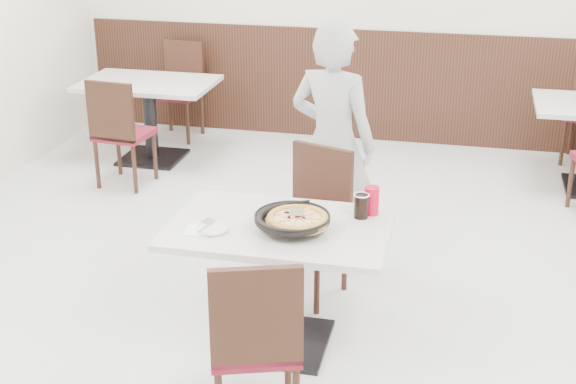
% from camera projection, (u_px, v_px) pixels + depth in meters
% --- Properties ---
extents(floor, '(7.00, 7.00, 0.00)m').
position_uv_depth(floor, '(299.00, 310.00, 4.99)').
color(floor, silver).
rests_on(floor, ground).
extents(wainscot_back, '(5.90, 0.03, 1.10)m').
position_uv_depth(wainscot_back, '(374.00, 86.00, 7.93)').
color(wainscot_back, black).
rests_on(wainscot_back, floor).
extents(main_table, '(1.23, 0.84, 0.75)m').
position_uv_depth(main_table, '(280.00, 286.00, 4.50)').
color(main_table, beige).
rests_on(main_table, floor).
extents(chair_near, '(0.53, 0.53, 0.95)m').
position_uv_depth(chair_near, '(254.00, 339.00, 3.81)').
color(chair_near, black).
rests_on(chair_near, floor).
extents(chair_far, '(0.53, 0.53, 0.95)m').
position_uv_depth(chair_far, '(307.00, 227.00, 5.00)').
color(chair_far, black).
rests_on(chair_far, floor).
extents(trivet, '(0.13, 0.13, 0.04)m').
position_uv_depth(trivet, '(285.00, 227.00, 4.29)').
color(trivet, black).
rests_on(trivet, main_table).
extents(pizza_pan, '(0.35, 0.35, 0.01)m').
position_uv_depth(pizza_pan, '(292.00, 223.00, 4.28)').
color(pizza_pan, black).
rests_on(pizza_pan, trivet).
extents(pizza, '(0.35, 0.35, 0.02)m').
position_uv_depth(pizza, '(297.00, 221.00, 4.26)').
color(pizza, '#B27E2E').
rests_on(pizza, pizza_pan).
extents(pizza_server, '(0.09, 0.10, 0.00)m').
position_uv_depth(pizza_server, '(296.00, 212.00, 4.29)').
color(pizza_server, silver).
rests_on(pizza_server, pizza).
extents(napkin, '(0.16, 0.16, 0.00)m').
position_uv_depth(napkin, '(199.00, 230.00, 4.29)').
color(napkin, white).
rests_on(napkin, main_table).
extents(side_plate, '(0.17, 0.17, 0.01)m').
position_uv_depth(side_plate, '(212.00, 229.00, 4.29)').
color(side_plate, silver).
rests_on(side_plate, napkin).
extents(fork, '(0.05, 0.16, 0.00)m').
position_uv_depth(fork, '(206.00, 227.00, 4.29)').
color(fork, silver).
rests_on(fork, side_plate).
extents(cola_glass, '(0.08, 0.08, 0.13)m').
position_uv_depth(cola_glass, '(361.00, 207.00, 4.43)').
color(cola_glass, black).
rests_on(cola_glass, main_table).
extents(red_cup, '(0.09, 0.09, 0.16)m').
position_uv_depth(red_cup, '(372.00, 200.00, 4.47)').
color(red_cup, red).
rests_on(red_cup, main_table).
extents(diner_person, '(0.69, 0.54, 1.66)m').
position_uv_depth(diner_person, '(333.00, 144.00, 5.39)').
color(diner_person, silver).
rests_on(diner_person, floor).
extents(bg_table_left, '(1.23, 0.85, 0.75)m').
position_uv_depth(bg_table_left, '(150.00, 121.00, 7.43)').
color(bg_table_left, beige).
rests_on(bg_table_left, floor).
extents(bg_chair_left_near, '(0.46, 0.46, 0.95)m').
position_uv_depth(bg_chair_left_near, '(124.00, 131.00, 6.81)').
color(bg_chair_left_near, black).
rests_on(bg_chair_left_near, floor).
extents(bg_chair_left_far, '(0.45, 0.45, 0.95)m').
position_uv_depth(bg_chair_left_far, '(177.00, 92.00, 8.01)').
color(bg_chair_left_far, black).
rests_on(bg_chair_left_far, floor).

